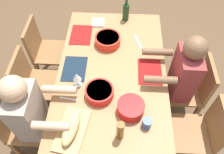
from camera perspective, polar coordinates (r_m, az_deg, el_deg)
ground_plane at (r=2.81m, az=-0.00°, el=-7.64°), size 8.00×8.00×0.00m
dining_table at (r=2.25m, az=-0.00°, el=0.52°), size 1.77×1.06×0.74m
chair_far_right at (r=2.30m, az=21.70°, el=-12.89°), size 0.40×0.40×0.85m
chair_near_right at (r=2.35m, az=-22.35°, el=-10.93°), size 0.40×0.40×0.85m
diner_near_right at (r=2.10m, az=-19.53°, el=-8.90°), size 0.41×0.53×1.20m
chair_near_center at (r=2.57m, az=-19.39°, el=-1.18°), size 0.40×0.40×0.85m
chair_far_center at (r=2.52m, az=19.77°, el=-2.74°), size 0.40×0.40×0.85m
diner_far_center at (r=2.30m, az=16.89°, el=0.35°), size 0.41×0.53×1.20m
chair_near_left at (r=2.86m, az=-16.99°, el=6.82°), size 0.40×0.40×0.85m
serving_bowl_salad at (r=2.40m, az=-1.10°, el=9.56°), size 0.27×0.27×0.10m
serving_bowl_pasta at (r=1.99m, az=-3.24°, el=-3.85°), size 0.26×0.26×0.09m
serving_bowl_fruit at (r=1.90m, az=4.83°, el=-7.82°), size 0.23×0.23×0.11m
cutting_board at (r=1.89m, az=-10.18°, el=-13.24°), size 0.43×0.29×0.02m
bread_loaf at (r=1.84m, az=-10.43°, el=-12.56°), size 0.33×0.16×0.09m
wine_bottle at (r=2.68m, az=3.58°, el=16.40°), size 0.08×0.08×0.29m
beer_bottle at (r=1.75m, az=2.14°, el=-13.56°), size 0.06×0.06×0.22m
wine_glass at (r=2.02m, az=-9.02°, el=-0.08°), size 0.08×0.08×0.17m
cup_far_right at (r=1.87m, az=8.95°, el=-11.63°), size 0.08×0.08×0.09m
fork_near_right at (r=2.04m, az=-11.05°, el=-5.53°), size 0.04×0.17×0.01m
placemat_near_center at (r=2.23m, az=-9.60°, el=2.12°), size 0.32×0.23×0.01m
placemat_far_center at (r=2.21m, az=9.69°, el=1.37°), size 0.32×0.23×0.01m
placemat_near_left at (r=2.56m, az=-7.95°, el=10.70°), size 0.32×0.23×0.01m
carving_knife at (r=2.47m, az=6.66°, el=9.00°), size 0.23×0.09×0.01m
napkin_stack at (r=2.68m, az=-3.56°, el=13.77°), size 0.14×0.14×0.02m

